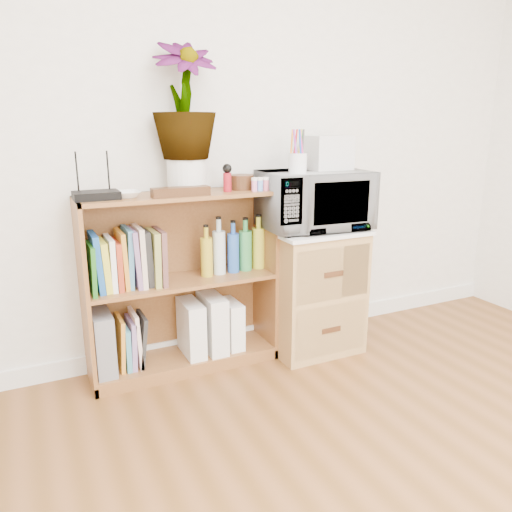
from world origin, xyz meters
TOP-DOWN VIEW (x-y plane):
  - skirting_board at (0.00, 2.24)m, footprint 4.00×0.02m
  - bookshelf at (-0.35, 2.10)m, footprint 1.00×0.30m
  - wicker_unit at (0.40, 2.02)m, footprint 0.50×0.45m
  - microwave at (0.40, 2.02)m, footprint 0.60×0.42m
  - pen_cup at (0.25, 1.94)m, footprint 0.09×0.09m
  - small_appliance at (0.51, 2.06)m, footprint 0.23×0.19m
  - router at (-0.75, 2.08)m, footprint 0.21×0.14m
  - white_bowl at (-0.61, 2.07)m, footprint 0.13×0.13m
  - plant_pot at (-0.29, 2.12)m, footprint 0.20×0.20m
  - potted_plant at (-0.29, 2.12)m, footprint 0.31×0.31m
  - trinket_box at (-0.37, 2.00)m, footprint 0.28×0.07m
  - kokeshi_doll at (-0.10, 2.06)m, footprint 0.04×0.04m
  - wooden_bowl at (0.00, 2.11)m, footprint 0.13×0.13m
  - paint_jars at (0.06, 2.01)m, footprint 0.11×0.04m
  - file_box at (-0.78, 2.10)m, footprint 0.09×0.25m
  - magazine_holder_left at (-0.31, 2.09)m, footprint 0.09×0.24m
  - magazine_holder_mid at (-0.19, 2.09)m, footprint 0.10×0.25m
  - magazine_holder_right at (-0.08, 2.09)m, footprint 0.08×0.21m
  - cookbooks at (-0.63, 2.10)m, footprint 0.37×0.20m
  - liquor_bottles at (-0.04, 2.10)m, footprint 0.38×0.07m
  - lower_books at (-0.64, 2.10)m, footprint 0.15×0.19m

SIDE VIEW (x-z plane):
  - skirting_board at x=0.00m, z-range 0.00..0.10m
  - lower_books at x=-0.64m, z-range 0.05..0.35m
  - magazine_holder_right at x=-0.08m, z-range 0.07..0.33m
  - magazine_holder_left at x=-0.31m, z-range 0.07..0.37m
  - file_box at x=-0.78m, z-range 0.07..0.39m
  - magazine_holder_mid at x=-0.19m, z-range 0.07..0.39m
  - wicker_unit at x=0.40m, z-range 0.00..0.70m
  - bookshelf at x=-0.35m, z-range 0.00..0.95m
  - cookbooks at x=-0.63m, z-range 0.49..0.79m
  - liquor_bottles at x=-0.04m, z-range 0.49..0.79m
  - microwave at x=0.40m, z-range 0.72..1.04m
  - white_bowl at x=-0.61m, z-range 0.95..0.98m
  - router at x=-0.75m, z-range 0.95..0.99m
  - trinket_box at x=-0.37m, z-range 0.95..1.00m
  - paint_jars at x=0.06m, z-range 0.95..1.00m
  - wooden_bowl at x=0.00m, z-range 0.95..1.03m
  - kokeshi_doll at x=-0.10m, z-range 0.95..1.05m
  - plant_pot at x=-0.29m, z-range 0.95..1.12m
  - pen_cup at x=0.25m, z-range 1.04..1.14m
  - small_appliance at x=0.51m, z-range 1.04..1.22m
  - potted_plant at x=-0.29m, z-range 1.12..1.68m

